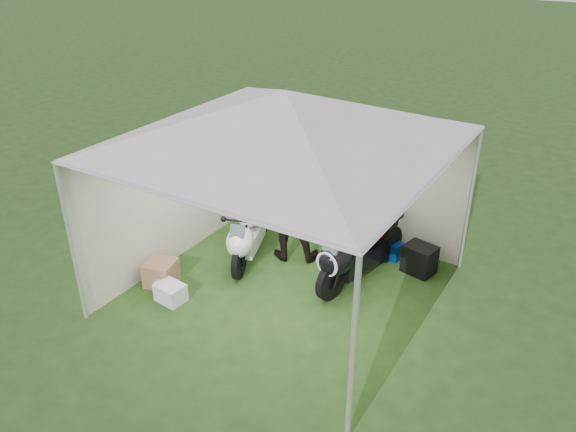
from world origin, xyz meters
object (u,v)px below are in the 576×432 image
at_px(motorcycle_white, 248,231).
at_px(crate_0, 171,293).
at_px(person_dark_jacket, 290,202).
at_px(equipment_box, 420,259).
at_px(canopy_tent, 287,122).
at_px(crate_1, 161,273).
at_px(motorcycle_black, 357,249).
at_px(paddock_stand, 390,249).
at_px(crate_2, 167,288).
at_px(person_blue_jacket, 354,216).

xyz_separation_m(motorcycle_white, crate_0, (-0.30, -1.53, -0.37)).
height_order(person_dark_jacket, crate_0, person_dark_jacket).
bearing_deg(equipment_box, person_dark_jacket, -162.28).
distance_m(canopy_tent, crate_1, 3.04).
height_order(motorcycle_black, paddock_stand, motorcycle_black).
bearing_deg(crate_2, paddock_stand, 48.42).
bearing_deg(person_dark_jacket, motorcycle_black, 150.00).
distance_m(crate_1, crate_2, 0.31).
xyz_separation_m(motorcycle_black, equipment_box, (0.72, 0.74, -0.33)).
bearing_deg(person_blue_jacket, crate_0, -47.74).
distance_m(paddock_stand, crate_1, 3.63).
bearing_deg(crate_0, crate_1, 148.41).
xyz_separation_m(equipment_box, crate_0, (-2.77, -2.60, -0.10)).
xyz_separation_m(motorcycle_white, paddock_stand, (1.92, 1.23, -0.36)).
bearing_deg(crate_0, equipment_box, 43.17).
relative_size(canopy_tent, person_dark_jacket, 2.91).
bearing_deg(paddock_stand, crate_2, -131.58).
height_order(motorcycle_black, crate_2, motorcycle_black).
relative_size(paddock_stand, crate_0, 0.97).
xyz_separation_m(person_dark_jacket, crate_1, (-1.21, -1.72, -0.78)).
distance_m(canopy_tent, paddock_stand, 3.08).
xyz_separation_m(crate_1, crate_2, (0.25, -0.16, -0.08)).
relative_size(canopy_tent, person_blue_jacket, 2.81).
bearing_deg(crate_0, motorcycle_white, 79.00).
bearing_deg(crate_1, motorcycle_black, 33.10).
bearing_deg(person_dark_jacket, paddock_stand, -175.27).
bearing_deg(paddock_stand, person_dark_jacket, -150.63).
bearing_deg(motorcycle_black, crate_0, -126.98).
distance_m(person_dark_jacket, crate_1, 2.24).
height_order(person_dark_jacket, person_blue_jacket, person_blue_jacket).
relative_size(paddock_stand, person_dark_jacket, 0.20).
bearing_deg(motorcycle_white, equipment_box, 3.76).
relative_size(person_blue_jacket, equipment_box, 4.41).
xyz_separation_m(canopy_tent, motorcycle_black, (0.78, 0.73, -2.01)).
xyz_separation_m(motorcycle_white, crate_1, (-0.71, -1.28, -0.32)).
relative_size(person_dark_jacket, crate_0, 4.87).
bearing_deg(canopy_tent, equipment_box, 44.38).
relative_size(crate_0, crate_1, 0.94).
height_order(paddock_stand, person_blue_jacket, person_blue_jacket).
bearing_deg(equipment_box, crate_0, -136.83).
relative_size(canopy_tent, paddock_stand, 14.63).
height_order(person_blue_jacket, equipment_box, person_blue_jacket).
bearing_deg(crate_2, canopy_tent, 36.12).
height_order(equipment_box, crate_2, equipment_box).
bearing_deg(motorcycle_white, canopy_tent, -42.32).
xyz_separation_m(canopy_tent, person_dark_jacket, (-0.46, 0.84, -1.60)).
xyz_separation_m(paddock_stand, person_blue_jacket, (-0.32, -0.77, 0.86)).
distance_m(person_dark_jacket, person_blue_jacket, 1.09).
xyz_separation_m(person_blue_jacket, equipment_box, (0.87, 0.60, -0.78)).
relative_size(motorcycle_white, person_blue_jacket, 0.88).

